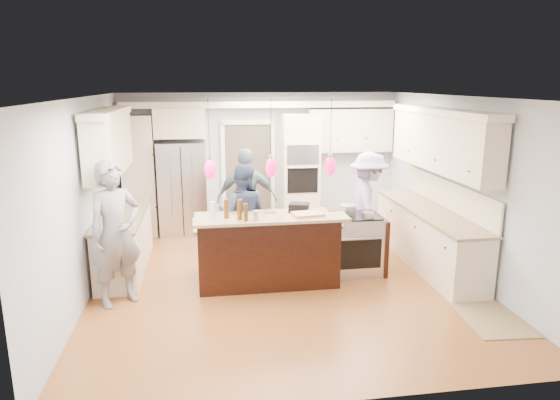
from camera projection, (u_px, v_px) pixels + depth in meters
The scene contains 23 objects.
ground_plane at pixel (284, 279), 7.52m from camera, with size 6.00×6.00×0.00m, color #A5602D.
room_shell at pixel (284, 160), 7.10m from camera, with size 5.54×6.04×2.72m.
refrigerator at pixel (183, 188), 9.62m from camera, with size 0.90×0.70×1.80m, color #B7B7BC.
oven_column at pixel (300, 172), 9.93m from camera, with size 0.72×0.69×2.30m.
back_upper_cabinets at pixel (223, 147), 9.68m from camera, with size 5.30×0.61×2.54m.
right_counter_run at pixel (432, 201), 7.93m from camera, with size 0.64×3.10×2.51m.
left_cabinets at pixel (119, 205), 7.69m from camera, with size 0.64×2.30×2.51m.
kitchen_island at pixel (266, 248), 7.44m from camera, with size 2.10×1.46×1.12m.
island_range at pixel (356, 244), 7.73m from camera, with size 0.82×0.71×0.92m.
pendant_lights at pixel (271, 167), 6.58m from camera, with size 1.75×0.15×1.03m.
person_bar_end at pixel (116, 234), 6.51m from camera, with size 0.71×0.46×1.94m, color slate.
person_far_left at pixel (242, 214), 8.07m from camera, with size 0.80×0.62×1.64m, color #2B3855.
person_far_right at pixel (247, 199), 8.76m from camera, with size 1.05×0.44×1.79m, color slate.
person_range_side at pixel (368, 204), 8.45m from camera, with size 1.15×0.66×1.77m, color #A38EBF.
floor_rug at pixel (492, 318), 6.28m from camera, with size 0.74×1.08×0.01m, color #9C8755.
water_bottle at pixel (213, 212), 6.48m from camera, with size 0.06×0.06×0.27m, color silver.
beer_bottle_a at pixel (226, 209), 6.67m from camera, with size 0.06×0.06×0.26m, color #462A0C.
beer_bottle_b at pixel (246, 213), 6.52m from camera, with size 0.06×0.06×0.24m, color #462A0C.
beer_bottle_c at pixel (240, 210), 6.59m from camera, with size 0.07×0.07×0.27m, color #462A0C.
drink_can at pixel (256, 215), 6.59m from camera, with size 0.07×0.07×0.13m, color #B7B7BC.
cutting_board at pixel (308, 214), 6.85m from camera, with size 0.40×0.29×0.03m, color tan.
pot_large at pixel (348, 209), 7.67m from camera, with size 0.24×0.24×0.14m, color #B7B7BC.
pot_small at pixel (368, 215), 7.47m from camera, with size 0.18×0.18×0.09m, color #B7B7BC.
Camera 1 is at (-1.12, -6.95, 2.91)m, focal length 32.00 mm.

